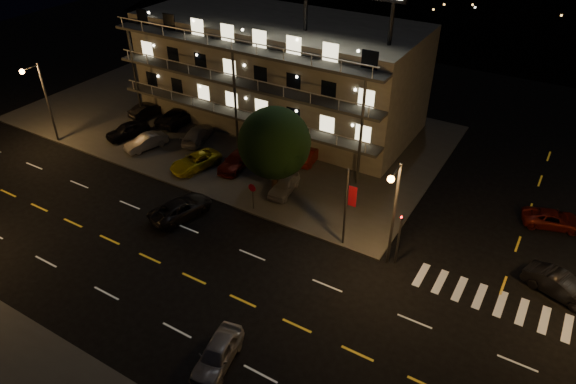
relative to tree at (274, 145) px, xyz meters
The scene contains 23 objects.
ground 12.68m from the tree, 76.33° to the right, with size 140.00×140.00×0.00m, color black.
curb_nw 14.82m from the tree, 142.70° to the left, with size 44.00×24.00×0.15m, color #3D3D3B.
motel 14.35m from the tree, 119.95° to the left, with size 28.00×13.80×18.10m.
streetlight_nw 23.48m from the tree, behind, with size 0.44×1.92×8.00m.
streetlight_nc 11.83m from the tree, 17.34° to the right, with size 0.44×1.92×8.00m.
signal_nw 12.33m from the tree, 14.11° to the right, with size 0.20×0.27×4.60m.
banner_north 8.53m from the tree, 21.24° to the right, with size 0.83×0.16×6.40m.
stop_sign 4.12m from the tree, 94.22° to the right, with size 0.91×0.11×2.61m.
tree is the anchor object (origin of this frame).
lot_car_0 18.22m from the tree, behind, with size 1.74×4.32×1.47m, color black.
lot_car_1 15.06m from the tree, behind, with size 1.42×4.08×1.35m, color gray.
lot_car_2 9.03m from the tree, behind, with size 2.19×4.74×1.32m, color gold.
lot_car_3 6.60m from the tree, 161.59° to the left, with size 1.86×4.58×1.33m, color #63150E.
lot_car_4 3.90m from the tree, 33.66° to the left, with size 1.59×3.96×1.35m, color gray.
lot_car_5 20.63m from the tree, 163.98° to the left, with size 1.47×4.21×1.39m, color black.
lot_car_6 17.15m from the tree, 158.84° to the left, with size 2.51×5.45×1.52m, color black.
lot_car_7 12.58m from the tree, 161.12° to the left, with size 1.92×4.72×1.37m, color gray.
lot_car_8 7.77m from the tree, 131.05° to the left, with size 1.77×4.41×1.50m, color black.
lot_car_9 7.15m from the tree, 90.29° to the left, with size 1.42×4.07×1.34m, color #63150E.
side_car_0 22.32m from the tree, ahead, with size 1.61×4.62×1.52m, color black.
side_car_1 22.11m from the tree, 19.25° to the left, with size 2.06×4.47×1.24m, color #63150E.
road_car_east 17.66m from the tree, 68.46° to the right, with size 1.71×4.25×1.45m, color gray.
road_car_west 8.79m from the tree, 125.98° to the right, with size 2.37×5.15×1.43m, color black.
Camera 1 is at (16.46, -18.53, 24.02)m, focal length 32.00 mm.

